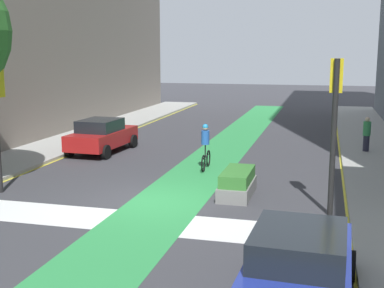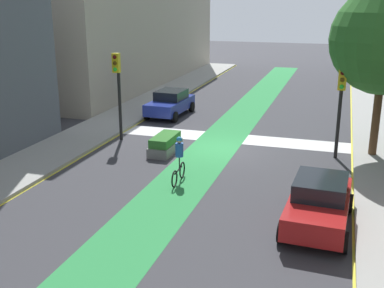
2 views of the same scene
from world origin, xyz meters
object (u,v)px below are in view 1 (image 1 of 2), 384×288
Objects in this scene: traffic_signal_near_right at (335,107)px; pedestrian_sidewalk_right_a at (367,134)px; cyclist_in_lane at (206,146)px; median_planter at (237,184)px; car_blue_right_near at (299,268)px; car_red_left_far at (102,135)px.

pedestrian_sidewalk_right_a is (1.63, 9.52, -2.18)m from traffic_signal_near_right.
cyclist_in_lane reaches higher than median_planter.
car_blue_right_near is 2.30× the size of cyclist_in_lane.
median_planter is (-4.57, -8.29, -0.55)m from pedestrian_sidewalk_right_a.
cyclist_in_lane is at bearing -22.77° from car_red_left_far.
cyclist_in_lane reaches higher than car_red_left_far.
car_red_left_far is 1.00× the size of car_blue_right_near.
traffic_signal_near_right is 7.01m from cyclist_in_lane.
pedestrian_sidewalk_right_a reaches higher than median_planter.
median_planter is at bearing 108.02° from car_blue_right_near.
pedestrian_sidewalk_right_a reaches higher than car_blue_right_near.
cyclist_in_lane is at bearing -142.76° from pedestrian_sidewalk_right_a.
median_planter is (1.86, -3.40, -0.57)m from cyclist_in_lane.
car_red_left_far is at bearing 157.23° from cyclist_in_lane.
traffic_signal_near_right is at bearing -99.73° from pedestrian_sidewalk_right_a.
pedestrian_sidewalk_right_a is at bearing 81.80° from car_blue_right_near.
traffic_signal_near_right is 1.05× the size of car_blue_right_near.
traffic_signal_near_right is at bearing 84.27° from car_blue_right_near.
traffic_signal_near_right is 1.95× the size of median_planter.
median_planter is at bearing -37.76° from car_red_left_far.
pedestrian_sidewalk_right_a reaches higher than car_red_left_far.
cyclist_in_lane is (-4.20, 10.59, 0.17)m from car_blue_right_near.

